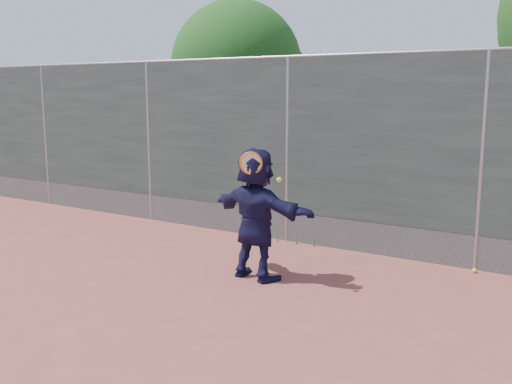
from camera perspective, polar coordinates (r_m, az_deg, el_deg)
The scene contains 7 objects.
ground at distance 6.87m, azimuth -11.47°, elevation -11.15°, with size 80.00×80.00×0.00m, color #9E4C42.
player at distance 7.47m, azimuth -0.00°, elevation -2.20°, with size 1.62×0.52×1.75m, color #17153A.
ball_ground at distance 8.44m, azimuth 21.01°, elevation -7.34°, with size 0.07×0.07×0.07m, color yellow.
fence at distance 9.30m, azimuth 3.17°, elevation 4.61°, with size 20.00×0.06×3.03m.
swing_action at distance 7.14m, azimuth -0.24°, elevation 2.60°, with size 0.62×0.19×0.51m.
tree_left at distance 13.35m, azimuth -1.27°, elevation 12.10°, with size 3.15×3.00×4.53m.
weed_clump at distance 9.31m, azimuth 4.33°, elevation -4.46°, with size 0.68×0.07×0.30m.
Camera 1 is at (4.46, -4.61, 2.46)m, focal length 40.00 mm.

